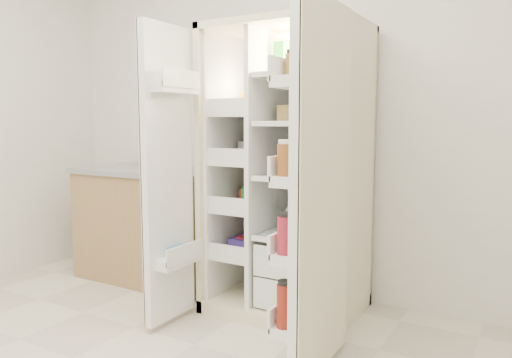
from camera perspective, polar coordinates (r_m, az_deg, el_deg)
The scene contains 5 objects.
wall_back at distance 3.49m, azimuth 3.76°, elevation 9.03°, with size 4.00×0.02×2.70m, color silver.
refrigerator at distance 3.12m, azimuth 4.35°, elevation -1.87°, with size 0.92×0.70×1.80m.
freezer_door at distance 2.88m, azimuth -10.28°, elevation 0.28°, with size 0.15×0.40×1.72m.
fridge_door at distance 2.28m, azimuth 7.20°, elevation -1.76°, with size 0.17×0.58×1.72m.
kitchen_counter at distance 3.82m, azimuth -11.98°, elevation -5.17°, with size 1.18×0.63×0.86m.
Camera 1 is at (1.56, -1.12, 1.21)m, focal length 34.00 mm.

